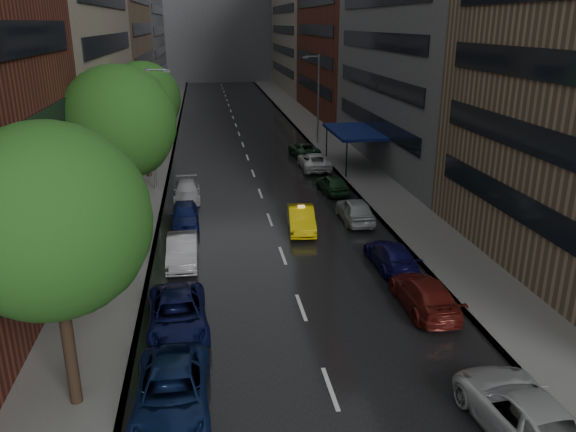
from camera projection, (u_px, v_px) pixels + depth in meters
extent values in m
cube|color=black|center=(240.00, 137.00, 62.67)|extent=(14.00, 140.00, 0.01)
cube|color=gray|center=(158.00, 139.00, 61.38)|extent=(4.00, 140.00, 0.15)
cube|color=gray|center=(319.00, 134.00, 63.91)|extent=(4.00, 140.00, 0.15)
cube|color=#937A5B|center=(110.00, 32.00, 70.05)|extent=(8.00, 28.00, 22.00)
cube|color=slate|center=(424.00, 24.00, 47.77)|extent=(8.00, 28.00, 24.00)
cube|color=gray|center=(304.00, 12.00, 101.32)|extent=(8.00, 32.00, 28.00)
cube|color=slate|center=(217.00, 4.00, 120.99)|extent=(40.00, 14.00, 32.00)
cylinder|color=#382619|center=(68.00, 337.00, 17.99)|extent=(0.40, 0.40, 5.25)
sphere|color=#1E5116|center=(51.00, 221.00, 16.70)|extent=(6.00, 6.00, 6.00)
cylinder|color=#382619|center=(126.00, 195.00, 32.31)|extent=(0.40, 0.40, 5.55)
sphere|color=#1E5116|center=(119.00, 123.00, 30.95)|extent=(6.34, 6.34, 6.34)
cylinder|color=#382619|center=(147.00, 147.00, 45.59)|extent=(0.40, 0.40, 5.14)
sphere|color=#1E5116|center=(143.00, 99.00, 44.33)|extent=(5.88, 5.88, 5.88)
imported|color=yellow|center=(301.00, 219.00, 34.43)|extent=(1.96, 4.57, 1.46)
imported|color=#0F1F4A|center=(172.00, 393.00, 18.28)|extent=(2.48, 5.34, 1.48)
imported|color=#0D123F|center=(178.00, 315.00, 23.16)|extent=(2.73, 5.41, 1.47)
imported|color=#A8A7AD|center=(182.00, 250.00, 29.71)|extent=(1.57, 4.49, 1.48)
imported|color=#10194E|center=(185.00, 215.00, 35.23)|extent=(1.81, 4.28, 1.45)
imported|color=#ACACB2|center=(187.00, 191.00, 40.48)|extent=(1.96, 4.64, 1.34)
imported|color=#BDBDBD|center=(524.00, 413.00, 17.27)|extent=(2.99, 5.74, 1.54)
imported|color=maroon|center=(424.00, 294.00, 24.96)|extent=(2.04, 4.99, 1.45)
imported|color=#0F0E45|center=(391.00, 255.00, 29.29)|extent=(1.98, 4.63, 1.33)
imported|color=#A8AEB2|center=(355.00, 210.00, 35.98)|extent=(1.89, 4.58, 1.55)
imported|color=#1D3F23|center=(333.00, 184.00, 42.07)|extent=(2.02, 4.33, 1.44)
imported|color=white|center=(314.00, 161.00, 48.75)|extent=(2.57, 5.34, 1.47)
imported|color=#1C3F23|center=(304.00, 149.00, 53.69)|extent=(2.69, 5.04, 1.35)
cylinder|color=gray|center=(151.00, 130.00, 41.36)|extent=(0.18, 0.18, 9.00)
cube|color=gray|center=(167.00, 71.00, 40.19)|extent=(0.50, 0.22, 0.16)
cylinder|color=gray|center=(318.00, 100.00, 57.57)|extent=(0.18, 0.18, 9.00)
cube|color=gray|center=(305.00, 57.00, 56.00)|extent=(0.50, 0.22, 0.16)
cube|color=navy|center=(354.00, 132.00, 48.88)|extent=(4.00, 8.00, 0.25)
cylinder|color=black|center=(347.00, 159.00, 45.60)|extent=(0.12, 0.12, 3.00)
cylinder|color=black|center=(327.00, 141.00, 52.70)|extent=(0.12, 0.12, 3.00)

